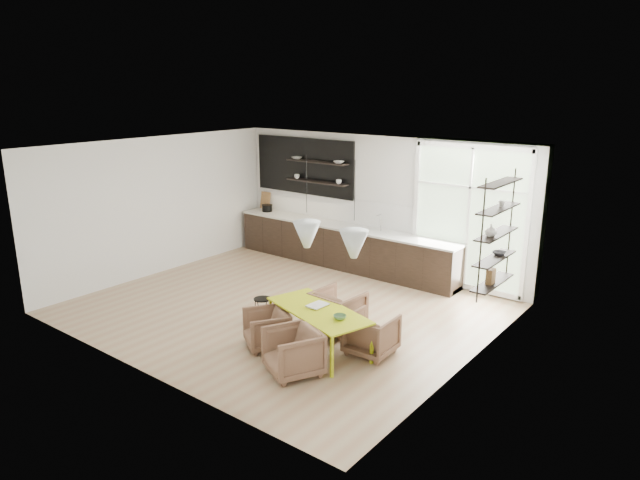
% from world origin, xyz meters
% --- Properties ---
extents(room, '(7.02, 6.01, 2.91)m').
position_xyz_m(room, '(0.58, 1.10, 1.46)').
color(room, tan).
rests_on(room, ground).
extents(kitchen_run, '(5.54, 0.69, 2.75)m').
position_xyz_m(kitchen_run, '(-0.70, 2.69, 0.60)').
color(kitchen_run, black).
rests_on(kitchen_run, ground).
extents(right_shelving, '(0.26, 1.22, 1.90)m').
position_xyz_m(right_shelving, '(3.36, 1.17, 1.65)').
color(right_shelving, black).
rests_on(right_shelving, ground).
extents(dining_table, '(1.92, 1.29, 0.64)m').
position_xyz_m(dining_table, '(1.49, -0.89, 0.60)').
color(dining_table, '#BDCB15').
rests_on(dining_table, ground).
extents(armchair_back_left, '(0.78, 0.80, 0.68)m').
position_xyz_m(armchair_back_left, '(1.31, -0.14, 0.34)').
color(armchair_back_left, brown).
rests_on(armchair_back_left, ground).
extents(armchair_back_right, '(0.70, 0.71, 0.63)m').
position_xyz_m(armchair_back_right, '(2.22, -0.53, 0.31)').
color(armchair_back_right, brown).
rests_on(armchair_back_right, ground).
extents(armchair_front_left, '(0.89, 0.90, 0.60)m').
position_xyz_m(armchair_front_left, '(0.82, -1.33, 0.30)').
color(armchair_front_left, brown).
rests_on(armchair_front_left, ground).
extents(armchair_front_right, '(0.96, 0.97, 0.66)m').
position_xyz_m(armchair_front_right, '(1.69, -1.72, 0.33)').
color(armchair_front_right, brown).
rests_on(armchair_front_right, ground).
extents(wire_stool, '(0.32, 0.32, 0.40)m').
position_xyz_m(wire_stool, '(0.07, -0.63, 0.26)').
color(wire_stool, black).
rests_on(wire_stool, ground).
extents(table_book, '(0.26, 0.33, 0.03)m').
position_xyz_m(table_book, '(1.27, -0.78, 0.66)').
color(table_book, white).
rests_on(table_book, dining_table).
extents(table_bowl, '(0.22, 0.22, 0.06)m').
position_xyz_m(table_bowl, '(1.95, -0.98, 0.67)').
color(table_bowl, '#4D784B').
rests_on(table_bowl, dining_table).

